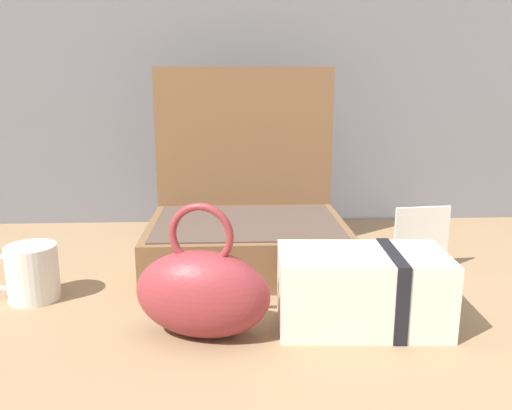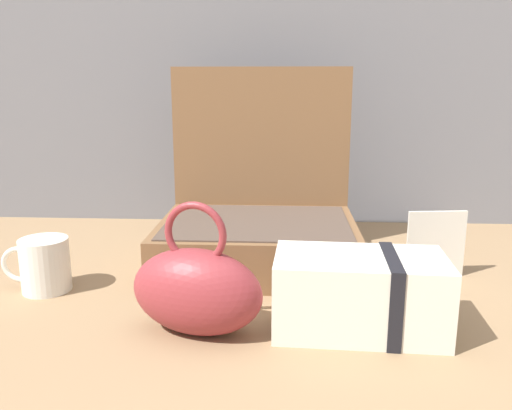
{
  "view_description": "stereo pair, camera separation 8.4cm",
  "coord_description": "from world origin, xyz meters",
  "px_view_note": "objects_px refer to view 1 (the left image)",
  "views": [
    {
      "loc": [
        -0.05,
        -0.84,
        0.37
      ],
      "look_at": [
        -0.01,
        -0.02,
        0.18
      ],
      "focal_mm": 36.91,
      "sensor_mm": 36.0,
      "label": 1
    },
    {
      "loc": [
        0.04,
        -0.84,
        0.37
      ],
      "look_at": [
        -0.01,
        -0.02,
        0.18
      ],
      "focal_mm": 36.91,
      "sensor_mm": 36.0,
      "label": 2
    }
  ],
  "objects_px": {
    "cream_toiletry_bag": "(364,289)",
    "coffee_mug": "(31,273)",
    "info_card_left": "(421,239)",
    "teal_pouch_handbag": "(202,292)",
    "open_suitcase": "(246,221)"
  },
  "relations": [
    {
      "from": "cream_toiletry_bag",
      "to": "info_card_left",
      "type": "relative_size",
      "value": 2.0
    },
    {
      "from": "cream_toiletry_bag",
      "to": "info_card_left",
      "type": "xyz_separation_m",
      "value": [
        0.18,
        0.24,
        0.01
      ]
    },
    {
      "from": "open_suitcase",
      "to": "info_card_left",
      "type": "xyz_separation_m",
      "value": [
        0.35,
        -0.08,
        -0.02
      ]
    },
    {
      "from": "open_suitcase",
      "to": "teal_pouch_handbag",
      "type": "relative_size",
      "value": 1.82
    },
    {
      "from": "coffee_mug",
      "to": "info_card_left",
      "type": "distance_m",
      "value": 0.73
    },
    {
      "from": "teal_pouch_handbag",
      "to": "info_card_left",
      "type": "relative_size",
      "value": 1.69
    },
    {
      "from": "open_suitcase",
      "to": "coffee_mug",
      "type": "xyz_separation_m",
      "value": [
        -0.38,
        -0.19,
        -0.04
      ]
    },
    {
      "from": "coffee_mug",
      "to": "info_card_left",
      "type": "height_order",
      "value": "info_card_left"
    },
    {
      "from": "open_suitcase",
      "to": "info_card_left",
      "type": "relative_size",
      "value": 3.07
    },
    {
      "from": "open_suitcase",
      "to": "cream_toiletry_bag",
      "type": "xyz_separation_m",
      "value": [
        0.17,
        -0.31,
        -0.03
      ]
    },
    {
      "from": "cream_toiletry_bag",
      "to": "info_card_left",
      "type": "height_order",
      "value": "info_card_left"
    },
    {
      "from": "teal_pouch_handbag",
      "to": "info_card_left",
      "type": "bearing_deg",
      "value": 31.6
    },
    {
      "from": "cream_toiletry_bag",
      "to": "coffee_mug",
      "type": "xyz_separation_m",
      "value": [
        -0.55,
        0.13,
        -0.01
      ]
    },
    {
      "from": "teal_pouch_handbag",
      "to": "coffee_mug",
      "type": "bearing_deg",
      "value": 153.61
    },
    {
      "from": "teal_pouch_handbag",
      "to": "cream_toiletry_bag",
      "type": "relative_size",
      "value": 0.84
    }
  ]
}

